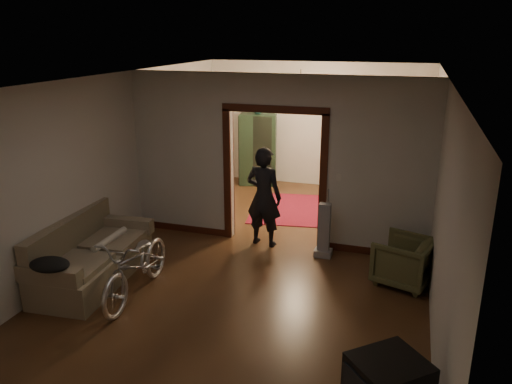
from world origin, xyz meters
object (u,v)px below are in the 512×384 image
at_px(desk, 358,178).
at_px(person, 264,197).
at_px(bicycle, 137,265).
at_px(locker, 258,150).
at_px(sofa, 92,251).
at_px(armchair, 404,261).

bearing_deg(desk, person, -102.44).
bearing_deg(person, bicycle, 70.51).
xyz_separation_m(person, desk, (1.19, 3.26, -0.49)).
xyz_separation_m(locker, desk, (2.31, -0.04, -0.48)).
bearing_deg(sofa, armchair, 12.31).
bearing_deg(sofa, bicycle, -16.95).
xyz_separation_m(sofa, person, (1.95, 1.97, 0.38)).
xyz_separation_m(sofa, bicycle, (0.83, -0.19, -0.00)).
relative_size(sofa, person, 1.18).
bearing_deg(locker, armchair, -61.88).
bearing_deg(bicycle, locker, 86.88).
relative_size(sofa, armchair, 2.64).
height_order(sofa, person, person).
bearing_deg(bicycle, desk, 63.77).
height_order(bicycle, desk, bicycle).
distance_m(sofa, locker, 5.35).
height_order(sofa, bicycle, same).
bearing_deg(locker, desk, -13.05).
height_order(person, locker, person).
xyz_separation_m(bicycle, person, (1.12, 2.16, 0.38)).
relative_size(bicycle, locker, 1.05).
distance_m(person, locker, 3.49).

